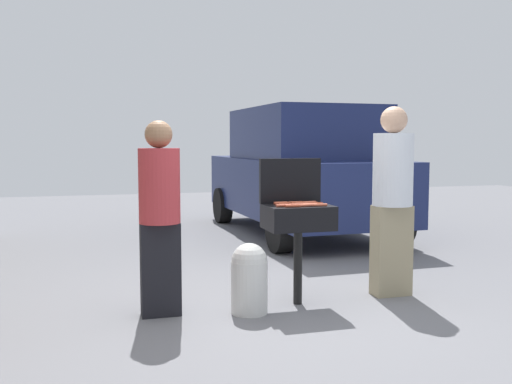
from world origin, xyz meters
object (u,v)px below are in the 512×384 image
at_px(hot_dog_2, 316,204).
at_px(hot_dog_12, 311,203).
at_px(hot_dog_1, 283,206).
at_px(person_left, 160,211).
at_px(person_right, 392,194).
at_px(hot_dog_0, 286,204).
at_px(hot_dog_11, 296,205).
at_px(bbq_grill, 298,221).
at_px(hot_dog_4, 298,203).
at_px(hot_dog_7, 309,202).
at_px(hot_dog_10, 306,205).
at_px(hot_dog_5, 282,204).
at_px(propane_tank, 249,277).
at_px(hot_dog_6, 302,204).
at_px(hot_dog_13, 320,205).
at_px(parked_minivan, 301,171).
at_px(hot_dog_8, 295,203).
at_px(hot_dog_3, 281,203).
at_px(hot_dog_9, 292,206).

xyz_separation_m(hot_dog_2, hot_dog_12, (-0.03, 0.04, 0.00)).
xyz_separation_m(hot_dog_1, person_left, (-1.07, 0.11, -0.02)).
height_order(hot_dog_12, person_right, person_right).
bearing_deg(hot_dog_0, hot_dog_11, -20.71).
height_order(bbq_grill, hot_dog_4, hot_dog_4).
bearing_deg(hot_dog_1, hot_dog_7, 31.99).
relative_size(hot_dog_1, hot_dog_10, 1.00).
bearing_deg(hot_dog_5, hot_dog_2, -15.31).
distance_m(hot_dog_4, hot_dog_10, 0.20).
bearing_deg(propane_tank, hot_dog_11, 12.79).
bearing_deg(hot_dog_2, person_right, 5.08).
height_order(hot_dog_5, hot_dog_6, same).
bearing_deg(hot_dog_13, parked_minivan, 71.70).
height_order(hot_dog_7, hot_dog_11, same).
bearing_deg(hot_dog_5, hot_dog_6, -21.20).
height_order(hot_dog_11, person_left, person_left).
xyz_separation_m(bbq_grill, parked_minivan, (1.48, 3.87, 0.25)).
height_order(hot_dog_10, person_right, person_right).
bearing_deg(hot_dog_8, hot_dog_3, 179.03).
xyz_separation_m(hot_dog_3, hot_dog_12, (0.26, -0.10, 0.00)).
xyz_separation_m(bbq_grill, hot_dog_13, (0.15, -0.14, 0.16)).
bearing_deg(parked_minivan, hot_dog_2, 69.60).
relative_size(hot_dog_3, hot_dog_10, 1.00).
bearing_deg(bbq_grill, hot_dog_13, -43.07).
distance_m(hot_dog_10, propane_tank, 0.81).
distance_m(hot_dog_4, hot_dog_9, 0.24).
distance_m(hot_dog_6, propane_tank, 0.82).
distance_m(hot_dog_6, hot_dog_11, 0.09).
relative_size(hot_dog_3, parked_minivan, 0.03).
distance_m(hot_dog_10, hot_dog_11, 0.11).
bearing_deg(hot_dog_13, person_right, 12.58).
relative_size(hot_dog_1, person_right, 0.07).
xyz_separation_m(hot_dog_0, hot_dog_4, (0.15, 0.08, 0.00)).
bearing_deg(hot_dog_6, hot_dog_7, 45.36).
distance_m(hot_dog_5, propane_tank, 0.74).
distance_m(hot_dog_4, person_left, 1.27).
bearing_deg(hot_dog_9, hot_dog_1, 148.93).
distance_m(hot_dog_2, hot_dog_5, 0.31).
relative_size(hot_dog_2, person_left, 0.08).
height_order(bbq_grill, hot_dog_7, hot_dog_7).
height_order(bbq_grill, propane_tank, bbq_grill).
bearing_deg(hot_dog_10, hot_dog_1, 171.89).
bearing_deg(propane_tank, hot_dog_13, 1.34).
bearing_deg(bbq_grill, hot_dog_1, -148.54).
height_order(hot_dog_1, hot_dog_6, same).
distance_m(bbq_grill, hot_dog_6, 0.16).
height_order(hot_dog_8, hot_dog_9, same).
xyz_separation_m(hot_dog_2, hot_dog_8, (-0.15, 0.14, 0.00)).
bearing_deg(hot_dog_4, propane_tank, -157.64).
bearing_deg(hot_dog_2, person_left, 178.86).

